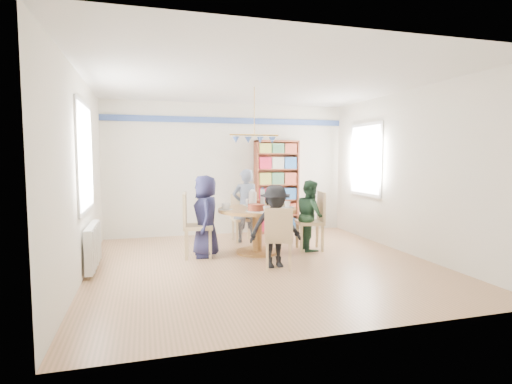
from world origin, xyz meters
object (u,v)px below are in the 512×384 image
object	(u,v)px
dining_table	(257,220)
chair_far	(242,215)
chair_right	(314,218)
person_near	(275,226)
chair_near	(279,235)
radiator	(93,246)
chair_left	(193,222)
person_right	(311,215)
bookshelf	(276,188)
person_left	(206,216)
person_far	(246,206)

from	to	relation	value
dining_table	chair_far	world-z (taller)	chair_far
chair_right	person_near	xyz separation A→B (m)	(-1.00, -0.86, 0.04)
chair_near	radiator	bearing A→B (deg)	165.50
chair_left	person_near	distance (m)	1.41
person_right	person_near	size ratio (longest dim) A/B	1.01
chair_right	bookshelf	xyz separation A→B (m)	(-0.13, 1.70, 0.40)
person_left	person_right	distance (m)	1.80
chair_near	person_near	size ratio (longest dim) A/B	0.74
chair_right	person_left	world-z (taller)	person_left
radiator	person_right	world-z (taller)	person_right
chair_left	bookshelf	size ratio (longest dim) A/B	0.53
chair_near	chair_far	bearing A→B (deg)	90.75
radiator	bookshelf	size ratio (longest dim) A/B	0.51
chair_right	chair_near	distance (m)	1.41
chair_left	chair_near	world-z (taller)	chair_left
radiator	chair_right	bearing A→B (deg)	5.55
chair_right	person_near	bearing A→B (deg)	-139.22
radiator	chair_near	size ratio (longest dim) A/B	1.12
chair_right	chair_near	xyz separation A→B (m)	(-0.99, -1.00, -0.06)
chair_near	person_right	bearing A→B (deg)	47.35
person_right	person_near	distance (m)	1.26
radiator	bookshelf	bearing A→B (deg)	30.90
chair_near	person_left	world-z (taller)	person_left
person_right	person_near	xyz separation A→B (m)	(-0.92, -0.86, -0.01)
dining_table	person_near	world-z (taller)	person_near
person_far	person_near	distance (m)	1.81
bookshelf	person_right	bearing A→B (deg)	-88.39
dining_table	person_right	size ratio (longest dim) A/B	1.07
bookshelf	chair_left	bearing A→B (deg)	-139.77
chair_right	person_near	size ratio (longest dim) A/B	0.84
chair_right	person_far	distance (m)	1.37
person_right	bookshelf	bearing A→B (deg)	7.96
chair_right	bookshelf	bearing A→B (deg)	94.23
person_right	chair_far	bearing A→B (deg)	46.77
chair_left	person_left	world-z (taller)	person_left
bookshelf	chair_far	bearing A→B (deg)	-146.41
person_left	dining_table	bearing A→B (deg)	92.74
radiator	person_right	size ratio (longest dim) A/B	0.82
chair_left	person_near	world-z (taller)	person_near
person_right	chair_near	bearing A→B (deg)	143.71
chair_right	person_right	bearing A→B (deg)	-175.57
chair_left	chair_near	size ratio (longest dim) A/B	1.16
person_far	person_near	size ratio (longest dim) A/B	1.15
person_far	person_left	bearing A→B (deg)	44.37
chair_left	chair_right	xyz separation A→B (m)	(2.09, -0.04, -0.02)
dining_table	person_left	distance (m)	0.86
chair_right	chair_near	size ratio (longest dim) A/B	1.13
dining_table	chair_right	world-z (taller)	chair_right
person_right	radiator	bearing A→B (deg)	101.93
bookshelf	radiator	bearing A→B (deg)	-149.10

